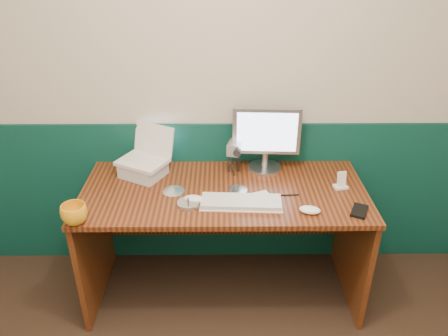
{
  "coord_description": "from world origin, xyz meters",
  "views": [
    {
      "loc": [
        0.03,
        -0.72,
        2.02
      ],
      "look_at": [
        0.05,
        1.23,
        0.97
      ],
      "focal_mm": 35.0,
      "sensor_mm": 36.0,
      "label": 1
    }
  ],
  "objects_px": {
    "desk": "(224,243)",
    "laptop": "(141,146)",
    "keyboard": "(241,203)",
    "monitor": "(266,139)",
    "camcorder": "(234,159)",
    "mug": "(74,214)"
  },
  "relations": [
    {
      "from": "desk",
      "to": "laptop",
      "type": "relative_size",
      "value": 5.98
    },
    {
      "from": "desk",
      "to": "keyboard",
      "type": "distance_m",
      "value": 0.43
    },
    {
      "from": "desk",
      "to": "camcorder",
      "type": "distance_m",
      "value": 0.51
    },
    {
      "from": "camcorder",
      "to": "mug",
      "type": "bearing_deg",
      "value": -134.13
    },
    {
      "from": "laptop",
      "to": "mug",
      "type": "height_order",
      "value": "laptop"
    },
    {
      "from": "monitor",
      "to": "camcorder",
      "type": "bearing_deg",
      "value": -162.1
    },
    {
      "from": "laptop",
      "to": "keyboard",
      "type": "bearing_deg",
      "value": -1.43
    },
    {
      "from": "laptop",
      "to": "monitor",
      "type": "xyz_separation_m",
      "value": [
        0.73,
        0.08,
        0.01
      ]
    },
    {
      "from": "keyboard",
      "to": "camcorder",
      "type": "bearing_deg",
      "value": 97.61
    },
    {
      "from": "desk",
      "to": "camcorder",
      "type": "xyz_separation_m",
      "value": [
        0.06,
        0.2,
        0.46
      ]
    },
    {
      "from": "monitor",
      "to": "keyboard",
      "type": "xyz_separation_m",
      "value": [
        -0.16,
        -0.4,
        -0.19
      ]
    },
    {
      "from": "laptop",
      "to": "mug",
      "type": "distance_m",
      "value": 0.57
    },
    {
      "from": "desk",
      "to": "laptop",
      "type": "bearing_deg",
      "value": 160.27
    },
    {
      "from": "laptop",
      "to": "mug",
      "type": "bearing_deg",
      "value": -90.6
    },
    {
      "from": "monitor",
      "to": "camcorder",
      "type": "distance_m",
      "value": 0.22
    },
    {
      "from": "laptop",
      "to": "keyboard",
      "type": "height_order",
      "value": "laptop"
    },
    {
      "from": "mug",
      "to": "desk",
      "type": "bearing_deg",
      "value": 22.73
    },
    {
      "from": "desk",
      "to": "laptop",
      "type": "height_order",
      "value": "laptop"
    },
    {
      "from": "keyboard",
      "to": "camcorder",
      "type": "xyz_separation_m",
      "value": [
        -0.03,
        0.35,
        0.08
      ]
    },
    {
      "from": "monitor",
      "to": "keyboard",
      "type": "height_order",
      "value": "monitor"
    },
    {
      "from": "laptop",
      "to": "monitor",
      "type": "relative_size",
      "value": 0.68
    },
    {
      "from": "monitor",
      "to": "desk",
      "type": "bearing_deg",
      "value": -132.24
    }
  ]
}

